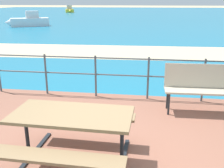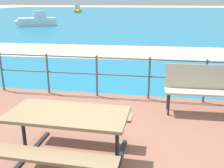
{
  "view_description": "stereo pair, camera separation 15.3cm",
  "coord_description": "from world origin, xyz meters",
  "views": [
    {
      "loc": [
        0.56,
        -3.11,
        2.17
      ],
      "look_at": [
        -0.11,
        1.67,
        0.61
      ],
      "focal_mm": 41.49,
      "sensor_mm": 36.0,
      "label": 1
    },
    {
      "loc": [
        0.71,
        -3.08,
        2.17
      ],
      "look_at": [
        -0.11,
        1.67,
        0.61
      ],
      "focal_mm": 41.49,
      "sensor_mm": 36.0,
      "label": 2
    }
  ],
  "objects": [
    {
      "name": "park_bench",
      "position": [
        1.62,
        1.86,
        0.62
      ],
      "size": [
        1.42,
        0.46,
        0.94
      ],
      "rotation": [
        0.0,
        0.0,
        0.03
      ],
      "color": "#BCAD93",
      "rests_on": "patio_paving"
    },
    {
      "name": "picnic_table",
      "position": [
        -0.37,
        -0.2,
        0.64
      ],
      "size": [
        1.57,
        1.44,
        0.75
      ],
      "rotation": [
        0.0,
        0.0,
        -0.03
      ],
      "color": "#8C704C",
      "rests_on": "patio_paving"
    },
    {
      "name": "ground_plane",
      "position": [
        0.0,
        0.0,
        0.0
      ],
      "size": [
        240.0,
        240.0,
        0.0
      ],
      "primitive_type": "plane",
      "color": "tan"
    },
    {
      "name": "beach_strip",
      "position": [
        0.0,
        8.2,
        0.01
      ],
      "size": [
        54.08,
        5.07,
        0.01
      ],
      "primitive_type": "cube",
      "rotation": [
        0.0,
        0.0,
        0.03
      ],
      "color": "beige",
      "rests_on": "ground"
    },
    {
      "name": "sea_water",
      "position": [
        0.0,
        40.0,
        0.01
      ],
      "size": [
        90.0,
        90.0,
        0.01
      ],
      "primitive_type": "cube",
      "color": "teal",
      "rests_on": "ground"
    },
    {
      "name": "boat_near",
      "position": [
        -9.91,
        18.97,
        0.45
      ],
      "size": [
        3.7,
        2.64,
        1.3
      ],
      "rotation": [
        0.0,
        0.0,
        3.63
      ],
      "color": "silver",
      "rests_on": "sea_water"
    },
    {
      "name": "boat_mid",
      "position": [
        -14.71,
        46.94,
        0.41
      ],
      "size": [
        2.48,
        3.89,
        1.32
      ],
      "rotation": [
        0.0,
        0.0,
        5.05
      ],
      "color": "yellow",
      "rests_on": "sea_water"
    },
    {
      "name": "railing_fence",
      "position": [
        0.0,
        2.42,
        0.66
      ],
      "size": [
        5.94,
        0.04,
        0.95
      ],
      "color": "#4C5156",
      "rests_on": "patio_paving"
    },
    {
      "name": "patio_paving",
      "position": [
        0.0,
        0.0,
        0.03
      ],
      "size": [
        6.4,
        5.2,
        0.06
      ],
      "primitive_type": "cube",
      "color": "#935B47",
      "rests_on": "ground"
    }
  ]
}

